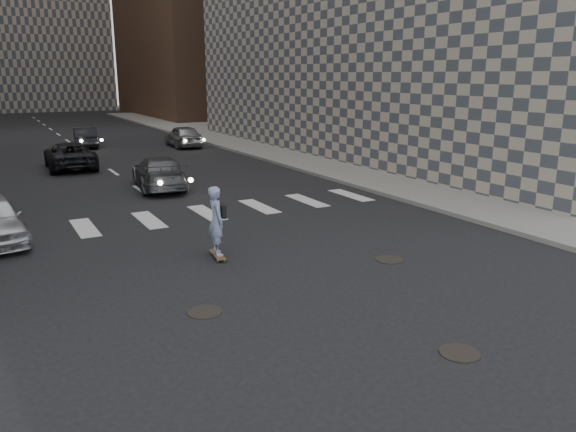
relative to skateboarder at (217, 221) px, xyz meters
name	(u,v)px	position (x,y,z in m)	size (l,w,h in m)	color
ground	(322,314)	(0.48, -4.29, -0.99)	(160.00, 160.00, 0.00)	black
sidewalk_right	(348,149)	(14.98, 15.71, -0.91)	(13.00, 80.00, 0.15)	gray
manhole_a	(460,353)	(1.68, -6.79, -0.98)	(0.70, 0.70, 0.02)	black
manhole_b	(205,312)	(-1.52, -3.09, -0.98)	(0.70, 0.70, 0.02)	black
manhole_c	(389,260)	(3.78, -2.29, -0.98)	(0.70, 0.70, 0.02)	black
skateboarder	(217,221)	(0.00, 0.00, 0.00)	(0.52, 0.97, 1.89)	brown
traffic_car_b	(159,173)	(1.32, 9.71, -0.33)	(1.85, 4.55, 1.32)	#56585E
traffic_car_c	(70,155)	(-1.16, 16.81, -0.33)	(2.20, 4.77, 1.33)	black
traffic_car_d	(183,136)	(6.63, 22.44, -0.28)	(1.66, 4.14, 1.41)	#A6A8AD
traffic_car_e	(85,137)	(1.02, 25.40, -0.34)	(1.38, 3.96, 1.30)	black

